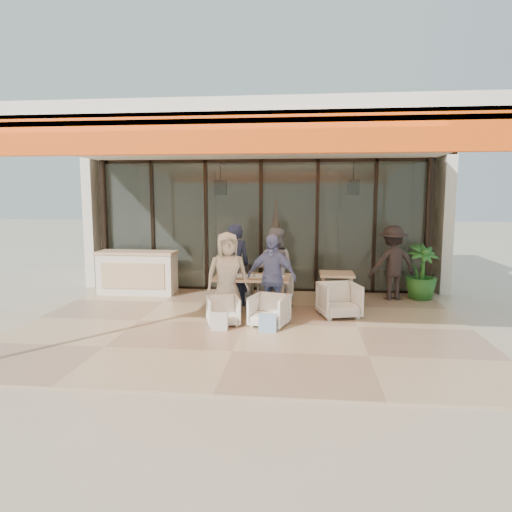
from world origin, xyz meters
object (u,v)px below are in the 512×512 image
(standing_woman, at_px, (393,263))
(side_chair, at_px, (339,299))
(chair_near_right, at_px, (269,309))
(side_table, at_px, (337,278))
(dining_table, at_px, (252,279))
(diner_periwinkle, at_px, (271,277))
(chair_far_right, at_px, (276,286))
(diner_cream, at_px, (227,276))
(host_counter, at_px, (137,272))
(chair_far_left, at_px, (238,287))
(chair_near_left, at_px, (223,310))
(potted_palm, at_px, (421,272))
(diner_grey, at_px, (274,268))
(diner_navy, at_px, (235,266))

(standing_woman, bearing_deg, side_chair, 33.16)
(chair_near_right, bearing_deg, side_table, 66.40)
(dining_table, bearing_deg, diner_periwinkle, -46.86)
(chair_far_right, xyz_separation_m, chair_near_right, (-0.00, -1.90, -0.04))
(side_chair, bearing_deg, diner_cream, 171.89)
(host_counter, height_order, dining_table, host_counter)
(dining_table, height_order, chair_far_left, dining_table)
(chair_far_left, relative_size, chair_near_left, 1.13)
(chair_near_left, distance_m, potted_palm, 4.79)
(diner_cream, bearing_deg, dining_table, 27.56)
(chair_far_left, height_order, diner_grey, diner_grey)
(diner_grey, distance_m, side_chair, 1.51)
(dining_table, relative_size, potted_palm, 1.19)
(diner_navy, height_order, side_chair, diner_navy)
(dining_table, relative_size, chair_far_left, 2.26)
(diner_periwinkle, relative_size, side_chair, 2.19)
(host_counter, xyz_separation_m, potted_palm, (6.55, 0.13, 0.10))
(diner_grey, height_order, side_table, diner_grey)
(chair_far_right, relative_size, side_table, 0.96)
(chair_far_right, xyz_separation_m, side_table, (1.29, -0.38, 0.28))
(diner_periwinkle, distance_m, side_table, 1.65)
(side_table, height_order, potted_palm, potted_palm)
(diner_periwinkle, height_order, potted_palm, diner_periwinkle)
(chair_far_left, bearing_deg, potted_palm, -172.46)
(chair_near_left, distance_m, diner_grey, 1.72)
(diner_navy, distance_m, side_table, 2.15)
(chair_far_left, relative_size, side_chair, 0.89)
(chair_near_right, height_order, diner_cream, diner_cream)
(host_counter, distance_m, diner_navy, 2.68)
(diner_cream, distance_m, standing_woman, 3.90)
(host_counter, relative_size, chair_near_right, 2.88)
(chair_near_left, bearing_deg, diner_grey, 42.20)
(chair_near_left, relative_size, potted_palm, 0.46)
(diner_cream, xyz_separation_m, side_chair, (2.13, 0.27, -0.46))
(host_counter, bearing_deg, diner_periwinkle, -29.32)
(side_table, relative_size, standing_woman, 0.44)
(standing_woman, height_order, potted_palm, standing_woman)
(diner_periwinkle, bearing_deg, diner_grey, 102.43)
(side_table, distance_m, potted_palm, 2.17)
(chair_near_left, xyz_separation_m, side_table, (2.13, 1.52, 0.35))
(side_table, xyz_separation_m, standing_woman, (1.29, 0.85, 0.20))
(chair_far_right, xyz_separation_m, chair_near_left, (-0.84, -1.90, -0.07))
(side_table, bearing_deg, side_chair, -90.00)
(diner_grey, height_order, diner_cream, diner_grey)
(chair_far_left, distance_m, side_table, 2.18)
(chair_near_left, bearing_deg, chair_far_right, 49.32)
(diner_grey, relative_size, diner_periwinkle, 1.04)
(side_chair, bearing_deg, potted_palm, 26.10)
(chair_far_right, height_order, standing_woman, standing_woman)
(chair_far_left, xyz_separation_m, chair_near_left, (0.00, -1.90, -0.04))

